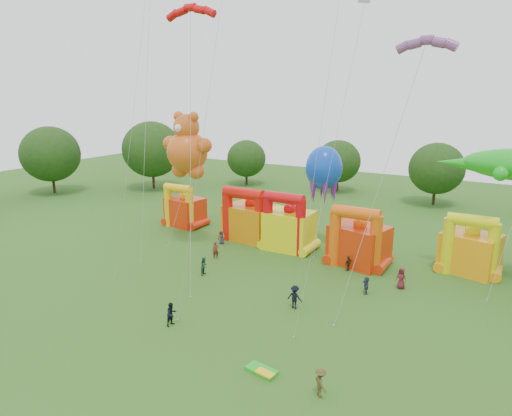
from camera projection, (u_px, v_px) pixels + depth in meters
The scene contains 21 objects.
ground at pixel (131, 382), 27.56m from camera, with size 160.00×160.00×0.00m, color #335618.
tree_ring at pixel (117, 278), 27.11m from camera, with size 124.70×126.81×12.07m.
bouncy_castle_0 at pixel (184, 209), 59.24m from camera, with size 4.94×4.19×5.71m.
bouncy_castle_1 at pixel (249, 219), 53.64m from camera, with size 6.01×5.01×6.46m.
bouncy_castle_2 at pixel (288, 227), 50.26m from camera, with size 5.09×4.09×6.64m.
bouncy_castle_3 at pixel (358, 242), 45.76m from camera, with size 6.14×5.38×6.29m.
bouncy_castle_4 at pixel (470, 250), 43.71m from camera, with size 5.72×5.02×6.05m.
teddy_bear_kite at pixel (185, 161), 49.48m from camera, with size 6.24×4.43×15.11m.
octopus_kite at pixel (323, 182), 49.48m from camera, with size 3.99×5.93×11.49m.
parafoil_kites at pixel (198, 132), 42.21m from camera, with size 34.15×13.32×31.84m.
diamond_kites at pixel (240, 106), 35.42m from camera, with size 22.32×12.99×38.45m.
folded_kite_bundle at pixel (262, 371), 28.41m from camera, with size 2.13×1.34×0.31m.
spectator_0 at pixel (221, 237), 52.37m from camera, with size 0.77×0.50×1.57m, color #282B43.
spectator_1 at pixel (216, 250), 47.64m from camera, with size 0.68×0.44×1.85m, color #5A2419.
spectator_2 at pixel (204, 266), 43.52m from camera, with size 0.84×0.66×1.74m, color #1B452B.
spectator_3 at pixel (295, 297), 36.69m from camera, with size 1.27×0.73×1.97m, color black.
spectator_4 at pixel (348, 263), 44.45m from camera, with size 0.90×0.38×1.54m, color #362815.
spectator_5 at pixel (366, 285), 39.45m from camera, with size 1.44×0.46×1.55m, color #2B2F48.
spectator_6 at pixel (401, 278), 40.42m from camera, with size 0.95×0.62×1.94m, color maroon.
spectator_8 at pixel (172, 314), 34.05m from camera, with size 0.88×0.69×1.82m, color black.
spectator_9 at pixel (321, 383), 26.06m from camera, with size 1.14×0.65×1.76m, color #48411D.
Camera 1 is at (18.58, -17.10, 17.01)m, focal length 32.00 mm.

